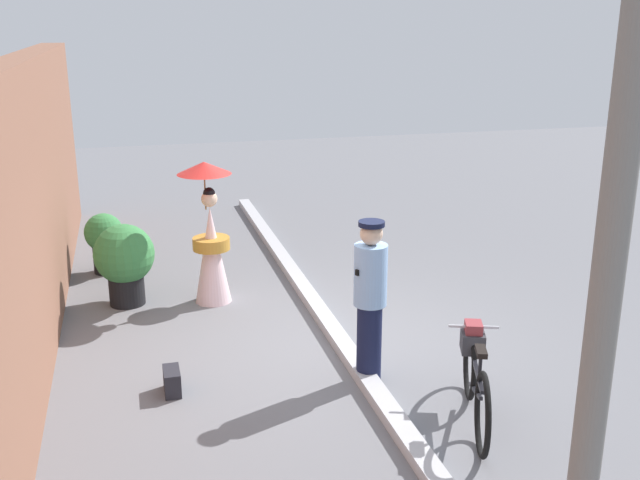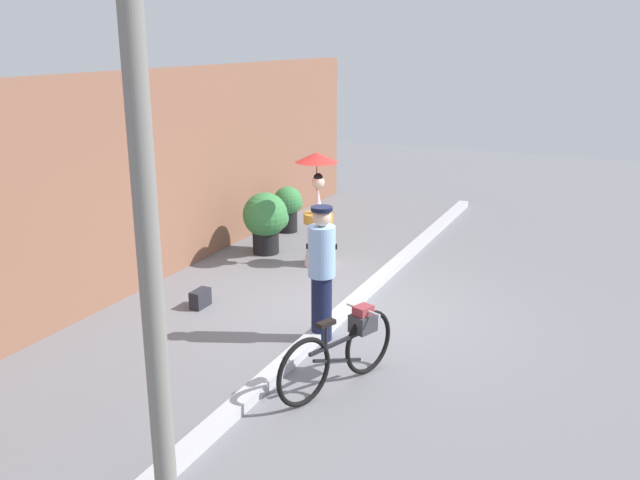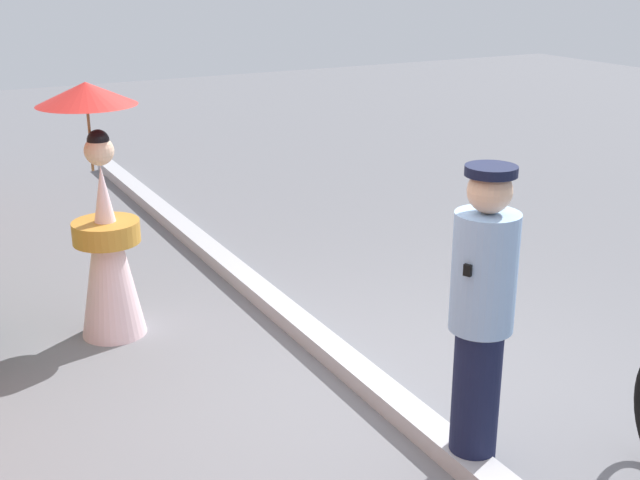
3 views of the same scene
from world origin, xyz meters
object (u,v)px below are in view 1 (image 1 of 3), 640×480
at_px(potted_plant_by_door, 126,259).
at_px(potted_plant_small, 105,238).
at_px(backpack_on_pavement, 173,381).
at_px(utility_pole, 609,262).
at_px(person_officer, 370,297).
at_px(person_with_parasol, 210,237).
at_px(bicycle_near_officer, 475,376).

xyz_separation_m(potted_plant_by_door, potted_plant_small, (1.39, 0.29, -0.09)).
relative_size(backpack_on_pavement, utility_pole, 0.07).
relative_size(person_officer, person_with_parasol, 0.91).
distance_m(person_officer, utility_pole, 3.72).
bearing_deg(backpack_on_pavement, person_with_parasol, -16.14).
bearing_deg(person_officer, bicycle_near_officer, -144.32).
bearing_deg(bicycle_near_officer, person_officer, 35.68).
bearing_deg(person_officer, potted_plant_small, 32.18).
distance_m(bicycle_near_officer, person_with_parasol, 4.21).
bearing_deg(potted_plant_by_door, person_with_parasol, -100.95).
xyz_separation_m(potted_plant_small, utility_pole, (-7.69, -2.86, 1.87)).
bearing_deg(bicycle_near_officer, backpack_on_pavement, 65.48).
bearing_deg(potted_plant_small, bicycle_near_officer, -147.14).
bearing_deg(utility_pole, bicycle_near_officer, -12.64).
distance_m(person_officer, backpack_on_pavement, 2.18).
xyz_separation_m(bicycle_near_officer, person_with_parasol, (3.67, 2.02, 0.46)).
bearing_deg(person_officer, potted_plant_by_door, 39.73).
distance_m(person_officer, potted_plant_small, 5.07).
distance_m(bicycle_near_officer, potted_plant_small, 6.27).
xyz_separation_m(bicycle_near_officer, person_officer, (0.99, 0.71, 0.48)).
xyz_separation_m(person_officer, person_with_parasol, (2.68, 1.31, -0.03)).
bearing_deg(bicycle_near_officer, potted_plant_by_door, 38.73).
distance_m(potted_plant_by_door, utility_pole, 7.03).
bearing_deg(potted_plant_by_door, potted_plant_small, 11.76).
bearing_deg(potted_plant_small, backpack_on_pavement, -170.39).
xyz_separation_m(person_officer, utility_pole, (-3.41, -0.17, 1.47)).
bearing_deg(person_with_parasol, person_officer, -154.01).
height_order(bicycle_near_officer, backpack_on_pavement, bicycle_near_officer).
xyz_separation_m(person_with_parasol, potted_plant_small, (1.60, 1.39, -0.38)).
xyz_separation_m(person_with_parasol, backpack_on_pavement, (-2.43, 0.70, -0.77)).
relative_size(person_officer, potted_plant_small, 1.92).
distance_m(potted_plant_small, backpack_on_pavement, 4.10).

